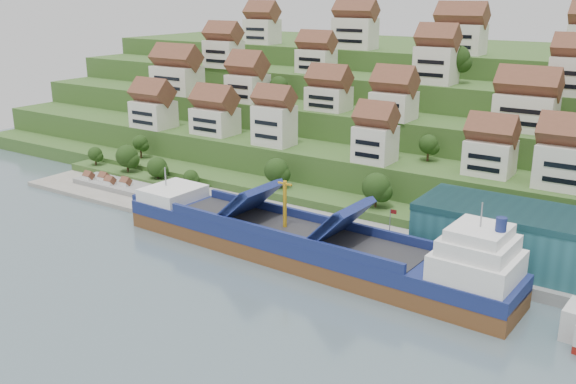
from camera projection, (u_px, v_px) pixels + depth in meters
The scene contains 9 objects.
ground at pixel (279, 257), 121.65m from camera, with size 300.00×300.00×0.00m, color slate.
quay at pixel (409, 249), 122.56m from camera, with size 180.00×14.00×2.20m, color gray.
pebble_beach at pixel (117, 189), 161.85m from camera, with size 45.00×20.00×1.00m, color gray.
hillside at pixel (467, 117), 200.46m from camera, with size 260.00×128.00×31.00m.
hillside_village at pixel (419, 89), 161.60m from camera, with size 159.32×64.96×29.31m.
hillside_trees at pixel (367, 128), 153.95m from camera, with size 142.14×62.65×31.93m.
flagpole at pixel (390, 226), 117.87m from camera, with size 1.28×0.16×8.00m.
beach_huts at pixel (107, 183), 161.44m from camera, with size 14.40×3.70×2.20m.
cargo_ship at pixel (313, 247), 117.62m from camera, with size 80.40×15.61×17.76m.
Camera 1 is at (64.11, -92.28, 48.26)m, focal length 40.00 mm.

